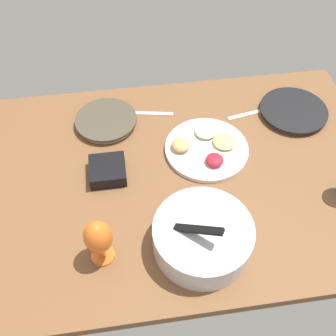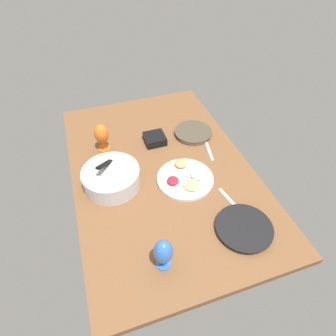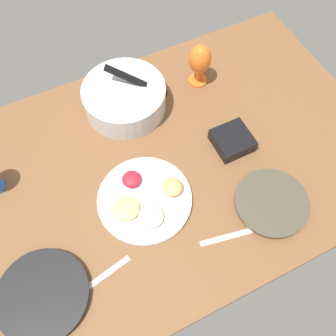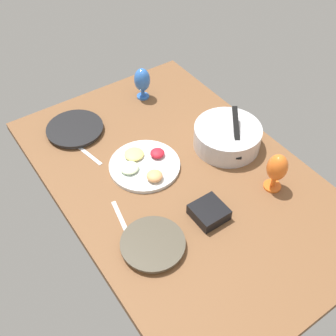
# 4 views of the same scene
# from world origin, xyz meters

# --- Properties ---
(ground_plane) EXTENTS (1.60, 1.04, 0.04)m
(ground_plane) POSITION_xyz_m (0.00, 0.00, -0.02)
(ground_plane) COLOR brown
(dinner_plate_left) EXTENTS (0.28, 0.28, 0.03)m
(dinner_plate_left) POSITION_xyz_m (-0.54, -0.25, 0.01)
(dinner_plate_left) COLOR #4C4C51
(dinner_plate_left) RESTS_ON ground_plane
(dinner_plate_right) EXTENTS (0.25, 0.25, 0.03)m
(dinner_plate_right) POSITION_xyz_m (0.24, -0.30, 0.02)
(dinner_plate_right) COLOR beige
(dinner_plate_right) RESTS_ON ground_plane
(mixing_bowl) EXTENTS (0.32, 0.32, 0.19)m
(mixing_bowl) POSITION_xyz_m (-0.04, 0.30, 0.06)
(mixing_bowl) COLOR silver
(mixing_bowl) RESTS_ON ground_plane
(fruit_platter) EXTENTS (0.33, 0.33, 0.05)m
(fruit_platter) POSITION_xyz_m (-0.14, -0.10, 0.02)
(fruit_platter) COLOR silver
(fruit_platter) RESTS_ON ground_plane
(hurricane_glass_orange) EXTENTS (0.09, 0.09, 0.19)m
(hurricane_glass_orange) POSITION_xyz_m (0.28, 0.29, 0.12)
(hurricane_glass_orange) COLOR orange
(hurricane_glass_orange) RESTS_ON ground_plane
(hurricane_glass_blue) EXTENTS (0.09, 0.09, 0.18)m
(hurricane_glass_blue) POSITION_xyz_m (-0.59, 0.18, 0.11)
(hurricane_glass_blue) COLOR blue
(hurricane_glass_blue) RESTS_ON ground_plane
(square_bowl_black) EXTENTS (0.13, 0.13, 0.05)m
(square_bowl_black) POSITION_xyz_m (0.25, -0.04, 0.03)
(square_bowl_black) COLOR black
(square_bowl_black) RESTS_ON ground_plane
(fork_by_left_plate) EXTENTS (0.18, 0.05, 0.01)m
(fork_by_left_plate) POSITION_xyz_m (-0.35, -0.28, 0.00)
(fork_by_left_plate) COLOR silver
(fork_by_left_plate) RESTS_ON ground_plane
(fork_by_right_plate) EXTENTS (0.18, 0.05, 0.01)m
(fork_by_right_plate) POSITION_xyz_m (0.05, -0.34, 0.00)
(fork_by_right_plate) COLOR silver
(fork_by_right_plate) RESTS_ON ground_plane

